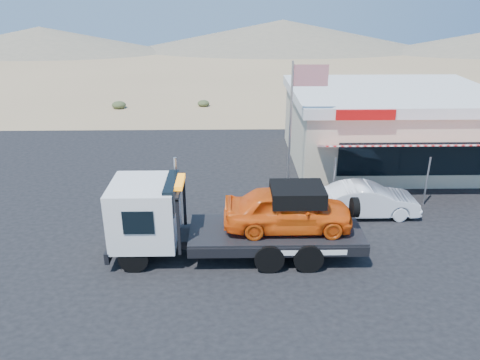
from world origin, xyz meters
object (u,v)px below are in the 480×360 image
(white_sedan, at_px, (367,200))
(jerky_store, at_px, (388,125))
(tow_truck, at_px, (230,216))
(flagpole, at_px, (296,115))

(white_sedan, relative_size, jerky_store, 0.40)
(tow_truck, height_order, white_sedan, tow_truck)
(white_sedan, bearing_deg, flagpole, 52.25)
(flagpole, bearing_deg, jerky_store, 38.79)
(tow_truck, xyz_separation_m, white_sedan, (5.66, 2.96, -0.85))
(tow_truck, xyz_separation_m, jerky_store, (8.42, 9.56, 0.44))
(tow_truck, bearing_deg, white_sedan, 27.59)
(tow_truck, bearing_deg, jerky_store, 48.63)
(tow_truck, height_order, flagpole, flagpole)
(tow_truck, distance_m, flagpole, 6.24)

